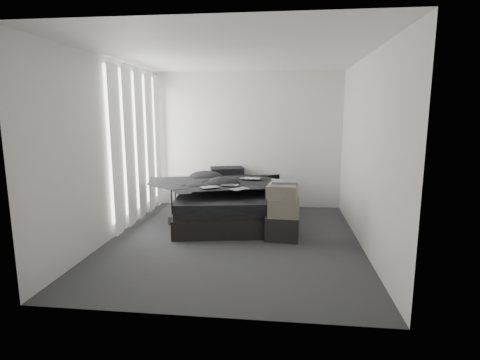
# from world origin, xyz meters

# --- Properties ---
(floor) EXTENTS (3.60, 4.20, 0.01)m
(floor) POSITION_xyz_m (0.00, 0.00, 0.00)
(floor) COLOR #323235
(floor) RESTS_ON ground
(ceiling) EXTENTS (3.60, 4.20, 0.01)m
(ceiling) POSITION_xyz_m (0.00, 0.00, 2.60)
(ceiling) COLOR white
(ceiling) RESTS_ON ground
(wall_back) EXTENTS (3.60, 0.01, 2.60)m
(wall_back) POSITION_xyz_m (0.00, 2.10, 1.30)
(wall_back) COLOR silver
(wall_back) RESTS_ON ground
(wall_front) EXTENTS (3.60, 0.01, 2.60)m
(wall_front) POSITION_xyz_m (0.00, -2.10, 1.30)
(wall_front) COLOR silver
(wall_front) RESTS_ON ground
(wall_left) EXTENTS (0.01, 4.20, 2.60)m
(wall_left) POSITION_xyz_m (-1.80, 0.00, 1.30)
(wall_left) COLOR silver
(wall_left) RESTS_ON ground
(wall_right) EXTENTS (0.01, 4.20, 2.60)m
(wall_right) POSITION_xyz_m (1.80, 0.00, 1.30)
(wall_right) COLOR silver
(wall_right) RESTS_ON ground
(window_left) EXTENTS (0.02, 2.00, 2.30)m
(window_left) POSITION_xyz_m (-1.78, 0.90, 1.35)
(window_left) COLOR white
(window_left) RESTS_ON wall_left
(curtain_left) EXTENTS (0.06, 2.12, 2.48)m
(curtain_left) POSITION_xyz_m (-1.73, 0.90, 1.28)
(curtain_left) COLOR white
(curtain_left) RESTS_ON wall_left
(bed) EXTENTS (1.96, 2.39, 0.29)m
(bed) POSITION_xyz_m (-0.26, 1.02, 0.15)
(bed) COLOR black
(bed) RESTS_ON floor
(mattress) EXTENTS (1.88, 2.32, 0.23)m
(mattress) POSITION_xyz_m (-0.26, 1.02, 0.41)
(mattress) COLOR black
(mattress) RESTS_ON bed
(duvet) EXTENTS (1.86, 2.07, 0.25)m
(duvet) POSITION_xyz_m (-0.25, 0.97, 0.65)
(duvet) COLOR black
(duvet) RESTS_ON mattress
(pillow_lower) EXTENTS (0.71, 0.54, 0.15)m
(pillow_lower) POSITION_xyz_m (-0.45, 1.84, 0.60)
(pillow_lower) COLOR black
(pillow_lower) RESTS_ON mattress
(pillow_upper) EXTENTS (0.69, 0.56, 0.14)m
(pillow_upper) POSITION_xyz_m (-0.37, 1.83, 0.74)
(pillow_upper) COLOR black
(pillow_upper) RESTS_ON pillow_lower
(laptop) EXTENTS (0.37, 0.27, 0.03)m
(laptop) POSITION_xyz_m (0.12, 1.14, 0.79)
(laptop) COLOR silver
(laptop) RESTS_ON duvet
(comic_a) EXTENTS (0.32, 0.29, 0.01)m
(comic_a) POSITION_xyz_m (-0.42, 0.41, 0.78)
(comic_a) COLOR black
(comic_a) RESTS_ON duvet
(comic_b) EXTENTS (0.28, 0.19, 0.01)m
(comic_b) POSITION_xyz_m (-0.14, 0.62, 0.78)
(comic_b) COLOR black
(comic_b) RESTS_ON duvet
(comic_c) EXTENTS (0.32, 0.32, 0.01)m
(comic_c) POSITION_xyz_m (0.04, 0.33, 0.79)
(comic_c) COLOR black
(comic_c) RESTS_ON duvet
(side_stand) EXTENTS (0.36, 0.36, 0.66)m
(side_stand) POSITION_xyz_m (-1.18, 1.41, 0.33)
(side_stand) COLOR black
(side_stand) RESTS_ON floor
(papers) EXTENTS (0.29, 0.23, 0.01)m
(papers) POSITION_xyz_m (-1.17, 1.41, 0.66)
(papers) COLOR white
(papers) RESTS_ON side_stand
(floor_books) EXTENTS (0.20, 0.24, 0.14)m
(floor_books) POSITION_xyz_m (-1.07, 0.68, 0.07)
(floor_books) COLOR black
(floor_books) RESTS_ON floor
(box_lower) EXTENTS (0.50, 0.41, 0.35)m
(box_lower) POSITION_xyz_m (0.70, 0.12, 0.18)
(box_lower) COLOR black
(box_lower) RESTS_ON floor
(box_mid) EXTENTS (0.45, 0.35, 0.27)m
(box_mid) POSITION_xyz_m (0.71, 0.11, 0.49)
(box_mid) COLOR #6E6757
(box_mid) RESTS_ON box_lower
(box_upper) EXTENTS (0.47, 0.39, 0.19)m
(box_upper) POSITION_xyz_m (0.69, 0.12, 0.72)
(box_upper) COLOR #6E6757
(box_upper) RESTS_ON box_mid
(art_book_white) EXTENTS (0.38, 0.32, 0.04)m
(art_book_white) POSITION_xyz_m (0.70, 0.12, 0.83)
(art_book_white) COLOR silver
(art_book_white) RESTS_ON box_upper
(art_book_snake) EXTENTS (0.36, 0.29, 0.03)m
(art_book_snake) POSITION_xyz_m (0.71, 0.11, 0.86)
(art_book_snake) COLOR silver
(art_book_snake) RESTS_ON art_book_white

